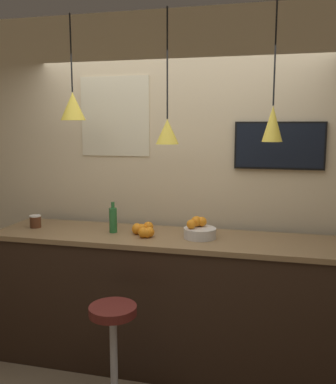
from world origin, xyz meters
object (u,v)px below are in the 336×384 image
at_px(fruit_bowl, 199,230).
at_px(spread_jar, 35,221).
at_px(bar_stool, 113,352).
at_px(mounted_tv, 279,146).
at_px(juice_bottle, 113,220).

xyz_separation_m(fruit_bowl, spread_jar, (-1.41, -0.01, -0.01)).
xyz_separation_m(bar_stool, fruit_bowl, (0.45, 0.71, 0.69)).
relative_size(bar_stool, mounted_tv, 1.09).
relative_size(bar_stool, spread_jar, 7.38).
relative_size(fruit_bowl, mounted_tv, 0.35).
height_order(spread_jar, mounted_tv, mounted_tv).
height_order(bar_stool, spread_jar, spread_jar).
distance_m(fruit_bowl, spread_jar, 1.41).
height_order(bar_stool, fruit_bowl, fruit_bowl).
xyz_separation_m(bar_stool, mounted_tv, (1.03, 1.08, 1.33)).
distance_m(bar_stool, juice_bottle, 1.04).
bearing_deg(juice_bottle, fruit_bowl, 0.70).
relative_size(juice_bottle, spread_jar, 2.37).
height_order(juice_bottle, mounted_tv, mounted_tv).
bearing_deg(juice_bottle, spread_jar, 180.00).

